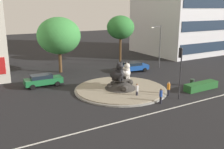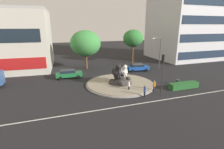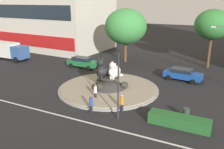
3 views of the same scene
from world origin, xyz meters
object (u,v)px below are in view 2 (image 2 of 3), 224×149
office_tower (189,5)px  sedan_on_far_lane (138,67)px  cat_statue_black (117,71)px  hatchback_near_shophouse (69,74)px  traffic_light_mast (163,68)px  pedestrian_orange_shirt (154,86)px  pedestrian_white_shirt (129,85)px  second_tree_near_tower (133,38)px  streetlight_arm (159,51)px  pedestrian_blue_shirt (145,91)px  litter_bin (178,82)px  cat_statue_white (124,71)px  broadleaf_tree_behind_island (86,43)px

office_tower → sedan_on_far_lane: bearing=-154.5°
cat_statue_black → hatchback_near_shophouse: cat_statue_black is taller
traffic_light_mast → pedestrian_orange_shirt: traffic_light_mast is taller
office_tower → pedestrian_white_shirt: (-27.46, -20.34, -14.29)m
pedestrian_orange_shirt → sedan_on_far_lane: size_ratio=0.35×
office_tower → second_tree_near_tower: 20.46m
office_tower → streetlight_arm: office_tower is taller
pedestrian_orange_shirt → traffic_light_mast: bearing=-111.9°
office_tower → pedestrian_blue_shirt: office_tower is taller
second_tree_near_tower → hatchback_near_shophouse: (-17.02, -8.24, -5.58)m
office_tower → hatchback_near_shophouse: office_tower is taller
office_tower → pedestrian_white_shirt: office_tower is taller
streetlight_arm → litter_bin: bearing=58.7°
pedestrian_white_shirt → sedan_on_far_lane: bearing=43.3°
traffic_light_mast → sedan_on_far_lane: traffic_light_mast is taller
pedestrian_white_shirt → pedestrian_orange_shirt: pedestrian_white_shirt is taller
cat_statue_black → cat_statue_white: (1.37, 0.36, -0.10)m
cat_statue_white → office_tower: office_tower is taller
second_tree_near_tower → traffic_light_mast: bearing=-104.5°
second_tree_near_tower → litter_bin: bearing=-90.6°
cat_statue_black → pedestrian_blue_shirt: (1.96, -5.64, -1.50)m
pedestrian_orange_shirt → litter_bin: size_ratio=1.87×
streetlight_arm → pedestrian_white_shirt: streetlight_arm is taller
sedan_on_far_lane → hatchback_near_shophouse: hatchback_near_shophouse is taller
sedan_on_far_lane → cat_statue_black: bearing=-128.9°
pedestrian_white_shirt → office_tower: bearing=23.2°
traffic_light_mast → broadleaf_tree_behind_island: size_ratio=0.67×
second_tree_near_tower → pedestrian_orange_shirt: bearing=-106.2°
cat_statue_white → pedestrian_blue_shirt: cat_statue_white is taller
hatchback_near_shophouse → second_tree_near_tower: bearing=28.0°
pedestrian_orange_shirt → litter_bin: 5.61m
pedestrian_white_shirt → cat_statue_black: bearing=92.4°
traffic_light_mast → second_tree_near_tower: (5.33, 20.62, 2.45)m
traffic_light_mast → office_tower: office_tower is taller
cat_statue_white → office_tower: size_ratio=0.07×
office_tower → pedestrian_white_shirt: 37.04m
cat_statue_white → pedestrian_white_shirt: 3.60m
pedestrian_white_shirt → litter_bin: size_ratio=1.87×
cat_statue_white → hatchback_near_shophouse: 10.75m
streetlight_arm → office_tower: bearing=-162.8°
cat_statue_white → pedestrian_white_shirt: (-0.55, -3.27, -1.38)m
traffic_light_mast → pedestrian_white_shirt: traffic_light_mast is taller
traffic_light_mast → hatchback_near_shophouse: bearing=50.1°
cat_statue_black → pedestrian_blue_shirt: size_ratio=1.53×
second_tree_near_tower → sedan_on_far_lane: 9.80m
broadleaf_tree_behind_island → streetlight_arm: broadleaf_tree_behind_island is taller
broadleaf_tree_behind_island → second_tree_near_tower: (12.58, 2.25, 0.65)m
cat_statue_white → second_tree_near_tower: size_ratio=0.25×
broadleaf_tree_behind_island → pedestrian_white_shirt: 16.84m
cat_statue_black → traffic_light_mast: size_ratio=0.45×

